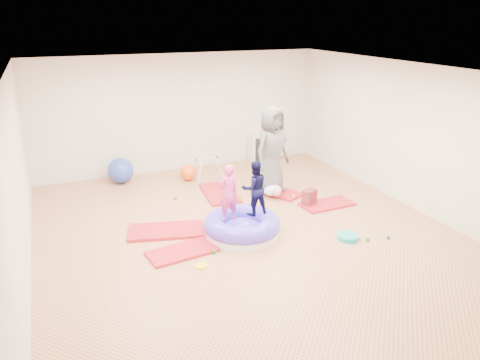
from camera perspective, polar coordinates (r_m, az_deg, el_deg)
name	(u,v)px	position (r m, az deg, el deg)	size (l,w,h in m)	color
room	(247,157)	(7.77, 0.85, 2.79)	(7.01, 8.01, 2.81)	tan
gym_mat_front_left	(182,252)	(7.70, -7.06, -8.66)	(1.11, 0.55, 0.05)	#CE1B47
gym_mat_mid_left	(167,231)	(8.42, -8.95, -6.13)	(1.33, 0.67, 0.06)	#CE1B47
gym_mat_center_back	(220,193)	(10.02, -2.46, -1.61)	(1.29, 0.65, 0.05)	#CE1B47
gym_mat_right	(327,204)	(9.61, 10.55, -2.92)	(1.07, 0.54, 0.04)	#CE1B47
gym_mat_rear_right	(277,192)	(10.13, 4.49, -1.43)	(1.08, 0.54, 0.04)	#CE1B47
inflatable_cushion	(242,227)	(8.15, 0.25, -5.71)	(1.33, 1.33, 0.42)	white
child_pink	(228,190)	(7.79, -1.47, -1.22)	(0.36, 0.24, 0.99)	#D03A81
child_navy	(254,186)	(8.02, 1.78, -0.68)	(0.47, 0.37, 0.97)	black
adult_caregiver	(271,150)	(9.82, 3.85, 3.70)	(0.90, 0.59, 1.84)	#565656
infant	(274,191)	(9.79, 4.12, -1.31)	(0.40, 0.40, 0.23)	#D1DDFA
ball_pit_balls	(284,215)	(8.95, 5.39, -4.32)	(3.00, 3.24, 0.07)	#138217
exercise_ball_blue	(121,171)	(10.96, -14.36, 1.12)	(0.58, 0.58, 0.58)	#2A43A1
exercise_ball_orange	(188,173)	(10.88, -6.35, 0.91)	(0.37, 0.37, 0.37)	#ED5514
infant_play_gym	(207,165)	(10.90, -4.07, 1.87)	(0.66, 0.63, 0.51)	silver
cube_shelf	(264,148)	(12.23, 2.88, 3.98)	(0.72, 0.36, 0.72)	silver
balance_disc	(348,237)	(8.28, 13.01, -6.79)	(0.37, 0.37, 0.08)	#14AAA8
backpack	(309,198)	(9.48, 8.45, -2.16)	(0.29, 0.18, 0.34)	maroon
yellow_toy	(202,266)	(7.28, -4.68, -10.41)	(0.19, 0.19, 0.03)	yellow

